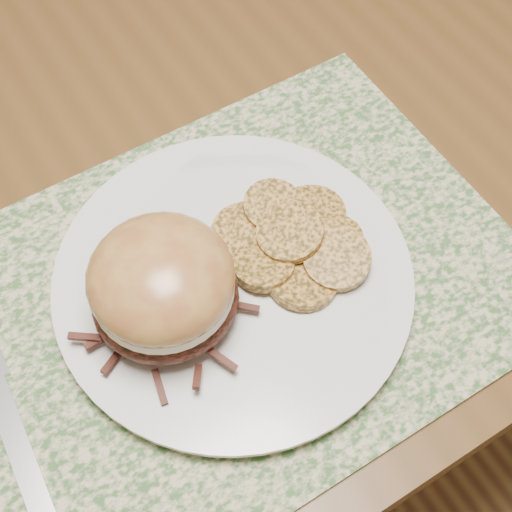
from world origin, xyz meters
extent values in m
plane|color=#55321D|center=(0.00, 0.00, 0.00)|extent=(3.50, 3.50, 0.00)
cube|color=#553618|center=(0.00, 0.00, 0.73)|extent=(1.50, 0.90, 0.04)
cube|color=#395E30|center=(-0.11, -0.26, 0.75)|extent=(0.45, 0.33, 0.00)
cylinder|color=silver|center=(-0.10, -0.25, 0.76)|extent=(0.26, 0.26, 0.02)
ellipsoid|color=black|center=(-0.16, -0.26, 0.79)|extent=(0.13, 0.13, 0.04)
cylinder|color=beige|center=(-0.16, -0.26, 0.81)|extent=(0.12, 0.12, 0.01)
ellipsoid|color=#9E6E34|center=(-0.16, -0.26, 0.82)|extent=(0.13, 0.13, 0.06)
cylinder|color=#BA7E36|center=(-0.08, -0.23, 0.77)|extent=(0.07, 0.07, 0.01)
cylinder|color=#BA7E36|center=(-0.05, -0.22, 0.78)|extent=(0.06, 0.06, 0.02)
cylinder|color=#BA7E36|center=(-0.02, -0.24, 0.77)|extent=(0.06, 0.06, 0.01)
cylinder|color=#BA7E36|center=(-0.08, -0.26, 0.78)|extent=(0.07, 0.07, 0.02)
cylinder|color=#BA7E36|center=(-0.05, -0.25, 0.78)|extent=(0.07, 0.07, 0.02)
cylinder|color=#BA7E36|center=(-0.02, -0.27, 0.78)|extent=(0.06, 0.06, 0.01)
cylinder|color=#BA7E36|center=(-0.06, -0.29, 0.77)|extent=(0.08, 0.08, 0.02)
cylinder|color=#BA7E36|center=(-0.03, -0.29, 0.78)|extent=(0.07, 0.07, 0.02)
cube|color=silver|center=(-0.30, -0.30, 0.76)|extent=(0.02, 0.14, 0.00)
camera|label=1|loc=(-0.23, -0.49, 1.24)|focal=50.00mm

